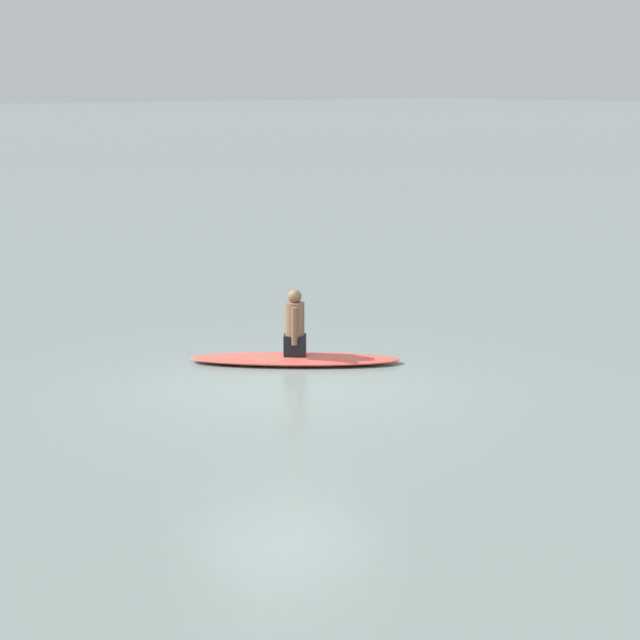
# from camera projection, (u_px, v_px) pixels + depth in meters

# --- Properties ---
(ground_plane) EXTENTS (400.00, 400.00, 0.00)m
(ground_plane) POSITION_uv_depth(u_px,v_px,m) (284.00, 386.00, 15.77)
(ground_plane) COLOR slate
(surfboard) EXTENTS (2.70, 2.96, 0.13)m
(surfboard) POSITION_uv_depth(u_px,v_px,m) (295.00, 359.00, 17.07)
(surfboard) COLOR #D84C3F
(surfboard) RESTS_ON ground
(person_paddler) EXTENTS (0.43, 0.44, 1.02)m
(person_paddler) POSITION_uv_depth(u_px,v_px,m) (295.00, 326.00, 16.96)
(person_paddler) COLOR black
(person_paddler) RESTS_ON surfboard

